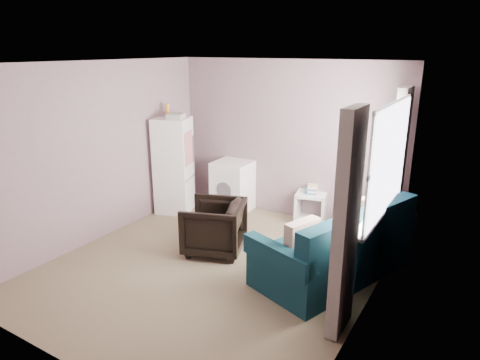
# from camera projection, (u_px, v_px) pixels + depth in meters

# --- Properties ---
(room) EXTENTS (3.84, 4.24, 2.54)m
(room) POSITION_uv_depth(u_px,v_px,m) (212.00, 172.00, 5.05)
(room) COLOR #827055
(room) RESTS_ON ground
(armchair) EXTENTS (0.92, 0.95, 0.78)m
(armchair) POSITION_uv_depth(u_px,v_px,m) (214.00, 224.00, 5.73)
(armchair) COLOR black
(armchair) RESTS_ON ground
(fridge) EXTENTS (0.70, 0.70, 1.80)m
(fridge) POSITION_uv_depth(u_px,v_px,m) (174.00, 165.00, 7.07)
(fridge) COLOR white
(fridge) RESTS_ON ground
(washing_machine) EXTENTS (0.61, 0.62, 0.85)m
(washing_machine) POSITION_uv_depth(u_px,v_px,m) (233.00, 185.00, 7.22)
(washing_machine) COLOR white
(washing_machine) RESTS_ON ground
(side_table) EXTENTS (0.55, 0.55, 0.63)m
(side_table) POSITION_uv_depth(u_px,v_px,m) (311.00, 205.00, 6.69)
(side_table) COLOR white
(side_table) RESTS_ON ground
(sofa) EXTENTS (1.57, 2.26, 0.92)m
(sofa) POSITION_uv_depth(u_px,v_px,m) (338.00, 250.00, 5.12)
(sofa) COLOR #0D313D
(sofa) RESTS_ON ground
(window_dressing) EXTENTS (0.17, 2.62, 2.18)m
(window_dressing) POSITION_uv_depth(u_px,v_px,m) (377.00, 192.00, 4.79)
(window_dressing) COLOR white
(window_dressing) RESTS_ON ground
(floor_cables) EXTENTS (0.41, 0.16, 0.01)m
(floor_cables) POSITION_uv_depth(u_px,v_px,m) (271.00, 287.00, 4.96)
(floor_cables) COLOR black
(floor_cables) RESTS_ON ground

